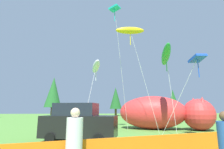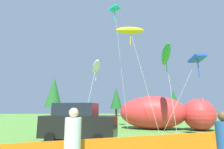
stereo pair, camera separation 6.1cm
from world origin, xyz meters
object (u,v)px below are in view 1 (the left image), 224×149
at_px(inflatable_cat, 163,114).
at_px(kite_green_fish, 166,55).
at_px(parked_car, 79,123).
at_px(spectator_in_red_shirt, 74,143).
at_px(kite_teal_diamond, 115,11).
at_px(kite_yellow_hero, 130,31).
at_px(kite_blue_box, 197,60).
at_px(kite_white_ghost, 96,67).

relative_size(inflatable_cat, kite_green_fish, 1.29).
xyz_separation_m(parked_car, spectator_in_red_shirt, (0.32, -6.12, -0.03)).
height_order(kite_teal_diamond, kite_yellow_hero, kite_teal_diamond).
bearing_deg(parked_car, spectator_in_red_shirt, -71.33).
bearing_deg(inflatable_cat, parked_car, -124.41).
bearing_deg(spectator_in_red_shirt, kite_blue_box, 38.97).
distance_m(inflatable_cat, kite_blue_box, 6.43).
bearing_deg(spectator_in_red_shirt, kite_teal_diamond, 76.80).
height_order(spectator_in_red_shirt, kite_green_fish, kite_green_fish).
relative_size(parked_car, kite_green_fish, 0.70).
xyz_separation_m(kite_teal_diamond, kite_green_fish, (3.64, -2.40, -4.91)).
distance_m(spectator_in_red_shirt, kite_teal_diamond, 14.31).
relative_size(kite_white_ghost, kite_teal_diamond, 0.55).
xyz_separation_m(kite_yellow_hero, kite_green_fish, (2.46, -1.33, -2.50)).
bearing_deg(parked_car, kite_white_ghost, 93.51).
relative_size(kite_teal_diamond, kite_green_fish, 1.71).
relative_size(parked_car, kite_yellow_hero, 0.52).
bearing_deg(parked_car, kite_blue_box, 14.56).
relative_size(parked_car, spectator_in_red_shirt, 2.45).
bearing_deg(parked_car, kite_teal_diamond, 71.81).
height_order(kite_white_ghost, kite_yellow_hero, kite_yellow_hero).
height_order(spectator_in_red_shirt, kite_white_ghost, kite_white_ghost).
bearing_deg(kite_yellow_hero, kite_green_fish, -28.43).
distance_m(inflatable_cat, kite_yellow_hero, 8.09).
bearing_deg(kite_yellow_hero, spectator_in_red_shirt, -111.38).
distance_m(parked_car, kite_blue_box, 8.70).
height_order(kite_white_ghost, kite_teal_diamond, kite_teal_diamond).
height_order(inflatable_cat, spectator_in_red_shirt, inflatable_cat).
distance_m(inflatable_cat, kite_teal_diamond, 10.54).
relative_size(inflatable_cat, kite_blue_box, 1.57).
distance_m(parked_car, kite_teal_diamond, 10.91).
bearing_deg(kite_yellow_hero, inflatable_cat, 32.08).
bearing_deg(inflatable_cat, kite_white_ghost, -157.03).
bearing_deg(kite_teal_diamond, spectator_in_red_shirt, -103.20).
bearing_deg(kite_green_fish, inflatable_cat, 74.85).
distance_m(parked_car, inflatable_cat, 8.89).
height_order(kite_white_ghost, kite_green_fish, kite_green_fish).
relative_size(kite_yellow_hero, kite_green_fish, 1.34).
xyz_separation_m(kite_white_ghost, kite_yellow_hero, (2.83, -1.88, 2.81)).
bearing_deg(kite_blue_box, kite_white_ghost, 143.19).
height_order(parked_car, spectator_in_red_shirt, parked_car).
relative_size(parked_car, kite_blue_box, 0.85).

